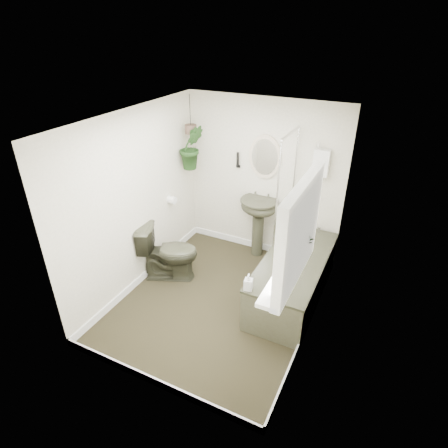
% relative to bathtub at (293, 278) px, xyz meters
% --- Properties ---
extents(floor, '(2.30, 2.80, 0.02)m').
position_rel_bathtub_xyz_m(floor, '(-0.80, -0.50, -0.30)').
color(floor, black).
rests_on(floor, ground).
extents(ceiling, '(2.30, 2.80, 0.02)m').
position_rel_bathtub_xyz_m(ceiling, '(-0.80, -0.50, 2.02)').
color(ceiling, white).
rests_on(ceiling, ground).
extents(wall_back, '(2.30, 0.02, 2.30)m').
position_rel_bathtub_xyz_m(wall_back, '(-0.80, 0.91, 0.86)').
color(wall_back, silver).
rests_on(wall_back, ground).
extents(wall_front, '(2.30, 0.02, 2.30)m').
position_rel_bathtub_xyz_m(wall_front, '(-0.80, -1.91, 0.86)').
color(wall_front, silver).
rests_on(wall_front, ground).
extents(wall_left, '(0.02, 2.80, 2.30)m').
position_rel_bathtub_xyz_m(wall_left, '(-1.96, -0.50, 0.86)').
color(wall_left, silver).
rests_on(wall_left, ground).
extents(wall_right, '(0.02, 2.80, 2.30)m').
position_rel_bathtub_xyz_m(wall_right, '(0.36, -0.50, 0.86)').
color(wall_right, silver).
rests_on(wall_right, ground).
extents(skirting, '(2.30, 2.80, 0.10)m').
position_rel_bathtub_xyz_m(skirting, '(-0.80, -0.50, -0.24)').
color(skirting, white).
rests_on(skirting, floor).
extents(bathtub, '(0.72, 1.72, 0.58)m').
position_rel_bathtub_xyz_m(bathtub, '(0.00, 0.00, 0.00)').
color(bathtub, '#333425').
rests_on(bathtub, floor).
extents(bath_screen, '(0.04, 0.72, 1.40)m').
position_rel_bathtub_xyz_m(bath_screen, '(-0.33, 0.49, 0.99)').
color(bath_screen, silver).
rests_on(bath_screen, bathtub).
extents(shower_box, '(0.20, 0.10, 0.35)m').
position_rel_bathtub_xyz_m(shower_box, '(0.00, 0.84, 1.26)').
color(shower_box, white).
rests_on(shower_box, wall_back).
extents(oval_mirror, '(0.46, 0.03, 0.62)m').
position_rel_bathtub_xyz_m(oval_mirror, '(-0.78, 0.87, 1.21)').
color(oval_mirror, beige).
rests_on(oval_mirror, wall_back).
extents(wall_sconce, '(0.04, 0.04, 0.22)m').
position_rel_bathtub_xyz_m(wall_sconce, '(-1.18, 0.86, 1.11)').
color(wall_sconce, black).
rests_on(wall_sconce, wall_back).
extents(toilet_roll_holder, '(0.11, 0.11, 0.11)m').
position_rel_bathtub_xyz_m(toilet_roll_holder, '(-1.90, 0.20, 0.61)').
color(toilet_roll_holder, white).
rests_on(toilet_roll_holder, wall_left).
extents(window_recess, '(0.08, 1.00, 0.90)m').
position_rel_bathtub_xyz_m(window_recess, '(0.29, -1.20, 1.36)').
color(window_recess, white).
rests_on(window_recess, wall_right).
extents(window_sill, '(0.18, 1.00, 0.04)m').
position_rel_bathtub_xyz_m(window_sill, '(0.22, -1.20, 0.94)').
color(window_sill, white).
rests_on(window_sill, wall_right).
extents(window_blinds, '(0.01, 0.86, 0.76)m').
position_rel_bathtub_xyz_m(window_blinds, '(0.24, -1.20, 1.36)').
color(window_blinds, white).
rests_on(window_blinds, wall_right).
extents(toilet, '(0.89, 0.71, 0.79)m').
position_rel_bathtub_xyz_m(toilet, '(-1.65, -0.32, 0.11)').
color(toilet, '#333425').
rests_on(toilet, floor).
extents(pedestal_sink, '(0.61, 0.54, 0.92)m').
position_rel_bathtub_xyz_m(pedestal_sink, '(-0.78, 0.74, 0.17)').
color(pedestal_sink, '#333425').
rests_on(pedestal_sink, floor).
extents(sill_plant, '(0.27, 0.24, 0.26)m').
position_rel_bathtub_xyz_m(sill_plant, '(0.25, -0.90, 1.09)').
color(sill_plant, black).
rests_on(sill_plant, window_sill).
extents(hanging_plant, '(0.44, 0.44, 0.63)m').
position_rel_bathtub_xyz_m(hanging_plant, '(-1.77, 0.59, 1.29)').
color(hanging_plant, black).
rests_on(hanging_plant, ceiling).
extents(soap_bottle, '(0.10, 0.11, 0.20)m').
position_rel_bathtub_xyz_m(soap_bottle, '(-0.29, -0.79, 0.39)').
color(soap_bottle, black).
rests_on(soap_bottle, bathtub).
extents(hanging_pot, '(0.16, 0.16, 0.12)m').
position_rel_bathtub_xyz_m(hanging_pot, '(-1.77, 0.59, 1.55)').
color(hanging_pot, brown).
rests_on(hanging_pot, ceiling).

